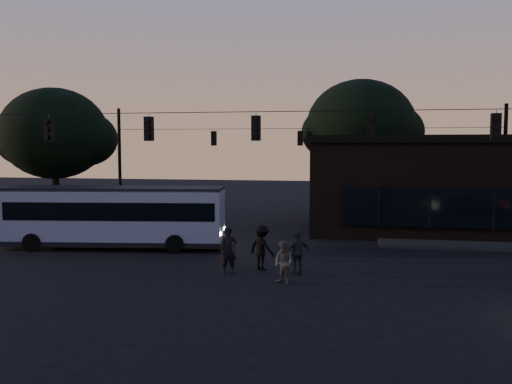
% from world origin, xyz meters
% --- Properties ---
extents(ground, '(120.00, 120.00, 0.00)m').
position_xyz_m(ground, '(0.00, 0.00, 0.00)').
color(ground, black).
rests_on(ground, ground).
extents(sidewalk_far_right, '(14.00, 10.00, 0.15)m').
position_xyz_m(sidewalk_far_right, '(12.00, 14.00, 0.07)').
color(sidewalk_far_right, black).
rests_on(sidewalk_far_right, ground).
extents(sidewalk_far_left, '(14.00, 10.00, 0.15)m').
position_xyz_m(sidewalk_far_left, '(-14.00, 14.00, 0.07)').
color(sidewalk_far_left, black).
rests_on(sidewalk_far_left, ground).
extents(building, '(15.40, 10.41, 5.40)m').
position_xyz_m(building, '(9.00, 15.97, 2.71)').
color(building, black).
rests_on(building, ground).
extents(tree_behind, '(7.60, 7.60, 9.43)m').
position_xyz_m(tree_behind, '(4.00, 22.00, 6.19)').
color(tree_behind, black).
rests_on(tree_behind, ground).
extents(tree_left, '(6.40, 6.40, 8.30)m').
position_xyz_m(tree_left, '(-14.00, 13.00, 5.57)').
color(tree_left, black).
rests_on(tree_left, ground).
extents(signal_rig_near, '(26.24, 0.30, 7.50)m').
position_xyz_m(signal_rig_near, '(0.00, 4.00, 4.45)').
color(signal_rig_near, black).
rests_on(signal_rig_near, ground).
extents(signal_rig_far, '(26.24, 0.30, 7.50)m').
position_xyz_m(signal_rig_far, '(0.00, 20.00, 4.20)').
color(signal_rig_far, black).
rests_on(signal_rig_far, ground).
extents(bus, '(10.54, 3.72, 2.90)m').
position_xyz_m(bus, '(-7.33, 6.75, 1.63)').
color(bus, gray).
rests_on(bus, ground).
extents(pedestrian_a, '(0.77, 0.66, 1.79)m').
position_xyz_m(pedestrian_a, '(-0.75, 2.37, 0.90)').
color(pedestrian_a, black).
rests_on(pedestrian_a, ground).
extents(pedestrian_b, '(0.94, 0.90, 1.52)m').
position_xyz_m(pedestrian_b, '(1.52, 1.17, 0.76)').
color(pedestrian_b, '#464340').
rests_on(pedestrian_b, ground).
extents(pedestrian_c, '(1.06, 0.90, 1.70)m').
position_xyz_m(pedestrian_c, '(1.85, 2.68, 0.85)').
color(pedestrian_c, black).
rests_on(pedestrian_c, ground).
extents(pedestrian_d, '(1.32, 1.15, 1.77)m').
position_xyz_m(pedestrian_d, '(0.36, 3.29, 0.89)').
color(pedestrian_d, black).
rests_on(pedestrian_d, ground).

